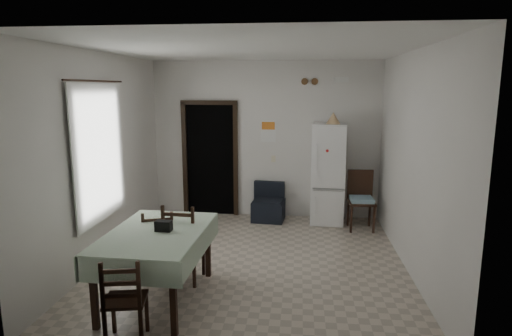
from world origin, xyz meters
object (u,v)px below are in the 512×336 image
Objects in this scene: dining_table at (158,266)px; dining_chair_near_head at (125,299)px; corner_chair at (361,201)px; dining_chair_far_left at (158,244)px; navy_seat at (268,202)px; fridge at (328,174)px; dining_chair_far_right at (184,242)px.

dining_chair_near_head reaches higher than dining_table.
corner_chair reaches higher than dining_chair_far_left.
dining_chair_near_head is (-0.03, -0.84, 0.03)m from dining_table.
corner_chair reaches higher than navy_seat.
fridge is at bearing 57.97° from dining_table.
dining_chair_far_right is (-2.49, -2.24, 0.01)m from corner_chair.
dining_table is 1.79× the size of dining_chair_near_head.
dining_chair_far_left is at bearing -127.08° from fridge.
corner_chair is 3.35m from dining_chair_far_right.
fridge is 1.93× the size of dining_chair_far_left.
dining_table is at bearing -135.80° from corner_chair.
dining_chair_near_head is at bearing 86.37° from dining_chair_far_right.
dining_table is at bearing -103.48° from navy_seat.
navy_seat is (-1.07, 0.00, -0.55)m from fridge.
fridge reaches higher than corner_chair.
navy_seat is 2.86m from dining_chair_far_left.
fridge reaches higher than dining_chair_far_left.
fridge is 1.75× the size of dining_chair_far_right.
dining_table is at bearing -119.82° from fridge.
fridge reaches higher than navy_seat.
dining_chair_near_head is (-2.69, -3.61, -0.06)m from corner_chair.
fridge is 0.76m from corner_chair.
navy_seat is 2.74m from dining_chair_far_right.
dining_table reaches higher than navy_seat.
corner_chair is at bearing -160.92° from dining_chair_far_left.
navy_seat is at bearing -175.83° from fridge.
navy_seat is at bearing -134.28° from dining_chair_far_left.
fridge is at bearing -150.57° from dining_chair_far_left.
dining_chair_far_right is at bearing -109.15° from dining_chair_near_head.
dining_chair_near_head is (-2.14, -3.96, -0.46)m from fridge.
dining_chair_far_right is at bearing -122.69° from fridge.
dining_table is (-2.10, -3.12, -0.49)m from fridge.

